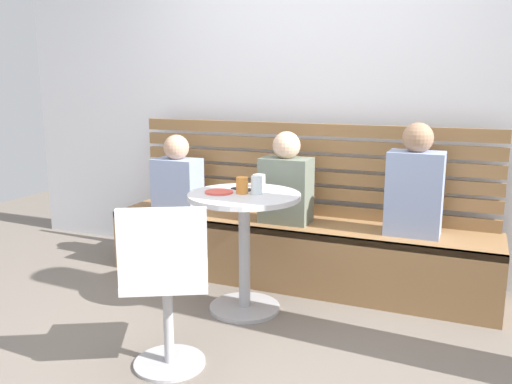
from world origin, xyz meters
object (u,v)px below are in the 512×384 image
booth_bench (294,252)px  cup_water_clear (257,185)px  person_child_left (177,178)px  cup_glass_short (259,181)px  cup_tumbler_orange (242,185)px  person_adult (415,186)px  white_chair (166,282)px  person_child_middle (286,183)px  cafe_table (244,229)px  plate_small (219,192)px  phone_on_table (243,189)px

booth_bench → cup_water_clear: (-0.06, -0.55, 0.57)m
person_child_left → cup_glass_short: person_child_left is taller
cup_glass_short → cup_water_clear: bearing=-71.1°
cup_glass_short → cup_tumbler_orange: 0.23m
person_adult → booth_bench: bearing=179.9°
white_chair → person_child_middle: bearing=84.9°
cafe_table → cup_tumbler_orange: (-0.01, -0.00, 0.27)m
cafe_table → cup_tumbler_orange: 0.27m
person_child_middle → person_child_left: bearing=179.3°
cafe_table → person_adult: (0.92, 0.57, 0.24)m
plate_small → cup_glass_short: bearing=61.5°
plate_small → person_adult: bearing=29.6°
cafe_table → plate_small: (-0.15, -0.04, 0.23)m
cup_glass_short → cafe_table: bearing=-90.2°
booth_bench → cup_water_clear: size_ratio=24.55×
white_chair → person_adult: person_adult is taller
phone_on_table → white_chair: bearing=-160.1°
cup_tumbler_orange → plate_small: 0.15m
cup_glass_short → white_chair: bearing=-92.8°
cafe_table → plate_small: 0.27m
plate_small → phone_on_table: size_ratio=1.21×
cup_water_clear → booth_bench: bearing=84.3°
white_chair → phone_on_table: (-0.01, 0.91, 0.28)m
person_adult → cup_tumbler_orange: (-0.94, -0.57, 0.03)m
phone_on_table → cafe_table: bearing=-132.3°
plate_small → phone_on_table: bearing=58.7°
person_adult → person_child_middle: size_ratio=1.13×
person_adult → plate_small: bearing=-150.4°
person_adult → cafe_table: bearing=-148.5°
booth_bench → cup_tumbler_orange: 0.82m
person_child_left → cup_water_clear: 1.03m
cafe_table → plate_small: size_ratio=4.35×
cup_water_clear → cup_glass_short: cup_water_clear is taller
booth_bench → plate_small: bearing=-114.5°
booth_bench → cup_water_clear: bearing=-95.7°
cup_water_clear → cup_tumbler_orange: cup_water_clear is taller
cafe_table → phone_on_table: (-0.06, 0.11, 0.23)m
white_chair → cup_tumbler_orange: (0.04, 0.80, 0.33)m
white_chair → person_child_middle: (0.12, 1.35, 0.25)m
person_child_middle → cup_glass_short: size_ratio=7.86×
booth_bench → person_child_middle: (-0.06, -0.02, 0.50)m
person_child_left → person_child_middle: size_ratio=0.91×
white_chair → cup_tumbler_orange: white_chair is taller
person_adult → cup_glass_short: 0.98m
person_adult → phone_on_table: person_adult is taller
cup_water_clear → plate_small: bearing=-165.5°
cup_tumbler_orange → cafe_table: bearing=7.7°
cafe_table → cup_glass_short: size_ratio=9.25×
white_chair → phone_on_table: bearing=90.5°
white_chair → cup_tumbler_orange: size_ratio=8.50×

